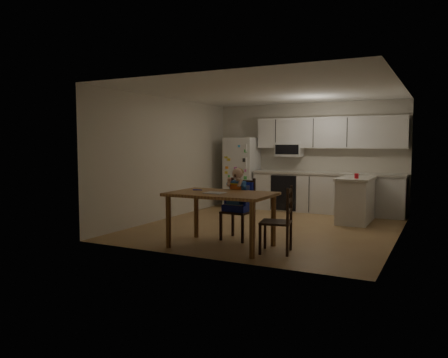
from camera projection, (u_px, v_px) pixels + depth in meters
room at (278, 159)px, 8.47m from camera, size 4.52×5.01×2.51m
refrigerator at (242, 172)px, 10.69m from camera, size 0.72×0.70×1.70m
kitchen_run at (326, 174)px, 9.84m from camera, size 3.37×0.62×2.15m
kitchen_island at (356, 200)px, 8.64m from camera, size 0.63×1.20×0.89m
red_cup at (357, 176)px, 8.35m from camera, size 0.08×0.08×0.10m
dining_table at (221, 200)px, 6.53m from camera, size 1.53×0.99×0.82m
napkin at (215, 193)px, 6.44m from camera, size 0.28×0.24×0.01m
toddler_spoon at (197, 190)px, 6.84m from camera, size 0.12×0.06×0.02m
chair_booster at (239, 196)px, 7.07m from camera, size 0.46×0.46×1.17m
chair_side at (283, 216)px, 6.17m from camera, size 0.49×0.49×0.95m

